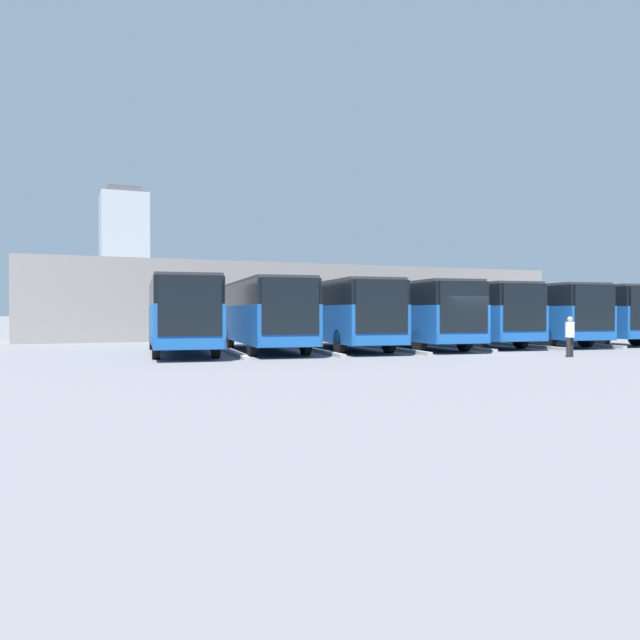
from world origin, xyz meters
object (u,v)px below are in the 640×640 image
at_px(bus_5, 264,312).
at_px(pedestrian, 570,335).
at_px(bus_3, 412,312).
at_px(bus_1, 529,312).
at_px(bus_6, 181,312).
at_px(bus_0, 578,312).
at_px(bus_4, 341,312).
at_px(bus_2, 467,312).

relative_size(bus_5, pedestrian, 6.61).
bearing_deg(bus_5, bus_3, -176.10).
bearing_deg(bus_5, bus_1, -173.68).
xyz_separation_m(bus_6, pedestrian, (-14.07, 8.32, -0.94)).
height_order(bus_0, bus_3, same).
bearing_deg(bus_4, bus_5, 3.82).
distance_m(bus_6, pedestrian, 16.38).
height_order(bus_2, bus_4, same).
distance_m(bus_1, bus_3, 7.73).
bearing_deg(bus_1, bus_4, 7.15).
bearing_deg(bus_3, bus_5, 3.90).
xyz_separation_m(bus_0, bus_5, (19.32, 0.11, 0.00)).
xyz_separation_m(bus_0, bus_2, (7.73, -0.20, 0.00)).
xyz_separation_m(bus_4, pedestrian, (-6.34, 8.24, -0.94)).
bearing_deg(bus_4, bus_0, -172.18).
bearing_deg(bus_1, bus_6, 6.71).
height_order(bus_2, bus_5, same).
distance_m(bus_1, bus_4, 11.59).
xyz_separation_m(bus_1, bus_6, (19.32, 0.01, 0.00)).
xyz_separation_m(bus_2, bus_4, (7.73, 0.50, 0.00)).
relative_size(bus_3, bus_4, 1.00).
bearing_deg(bus_3, bus_4, 3.99).
distance_m(bus_4, bus_5, 3.87).
bearing_deg(bus_0, bus_6, 7.23).
distance_m(bus_2, bus_5, 11.59).
bearing_deg(bus_1, bus_3, 8.73).
distance_m(bus_1, pedestrian, 9.89).
distance_m(bus_0, bus_6, 23.18).
height_order(bus_0, bus_4, same).
relative_size(bus_4, bus_5, 1.00).
xyz_separation_m(bus_1, bus_3, (7.73, 0.28, 0.00)).
bearing_deg(bus_4, bus_2, -169.61).
relative_size(bus_0, bus_3, 1.00).
height_order(bus_1, bus_4, same).
xyz_separation_m(bus_1, pedestrian, (5.24, 8.33, -0.94)).
distance_m(bus_5, bus_6, 3.86).
relative_size(bus_4, pedestrian, 6.61).
bearing_deg(bus_0, bus_1, 9.82).
bearing_deg(pedestrian, bus_6, -49.18).
relative_size(bus_0, bus_4, 1.00).
relative_size(bus_4, bus_6, 1.00).
distance_m(bus_3, bus_6, 11.59).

